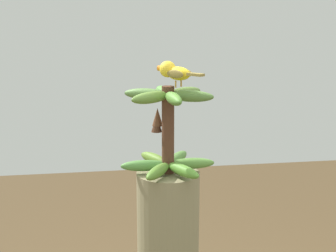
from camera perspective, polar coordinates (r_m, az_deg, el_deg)
name	(u,v)px	position (r m, az deg, el deg)	size (l,w,h in m)	color
banana_bunch	(167,130)	(1.55, -0.06, -0.47)	(0.32, 0.30, 0.29)	#4C2D1E
perched_bird	(175,72)	(1.50, 0.82, 6.61)	(0.13, 0.16, 0.08)	#C68933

